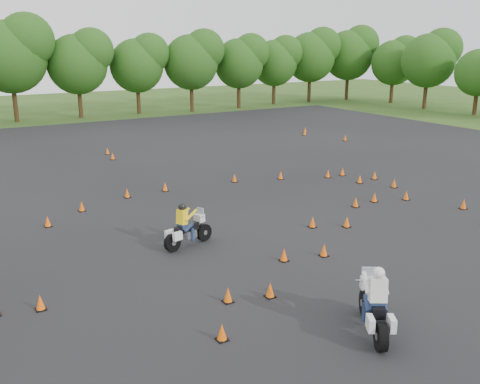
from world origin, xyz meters
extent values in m
plane|color=#2D5119|center=(0.00, 0.00, 0.00)|extent=(140.00, 140.00, 0.00)
plane|color=black|center=(0.00, 6.00, 0.01)|extent=(62.00, 62.00, 0.00)
cone|color=#FF600A|center=(9.78, 4.14, 0.23)|extent=(0.26, 0.26, 0.45)
cone|color=#FF600A|center=(15.97, 20.01, 0.23)|extent=(0.26, 0.26, 0.45)
cone|color=#FF600A|center=(16.79, 21.00, 0.23)|extent=(0.26, 0.26, 0.45)
cone|color=#FF600A|center=(9.67, -0.29, 0.23)|extent=(0.26, 0.26, 0.45)
cone|color=#FF600A|center=(-3.22, 9.69, 0.23)|extent=(0.26, 0.26, 0.45)
cone|color=#FF600A|center=(-4.44, -2.69, 0.23)|extent=(0.26, 0.26, 0.45)
cone|color=#FF600A|center=(8.50, 2.14, 0.23)|extent=(0.26, 0.26, 0.45)
cone|color=#FF600A|center=(17.09, 16.24, 0.23)|extent=(0.26, 0.26, 0.45)
cone|color=#FF600A|center=(9.20, 7.62, 0.23)|extent=(0.26, 0.26, 0.45)
cone|color=#FF600A|center=(-3.17, -3.07, 0.23)|extent=(0.26, 0.26, 0.45)
cone|color=#FF600A|center=(3.24, 0.60, 0.23)|extent=(0.26, 0.26, 0.45)
cone|color=#FF600A|center=(8.14, 7.68, 0.23)|extent=(0.26, 0.26, 0.45)
cone|color=#FF600A|center=(5.58, 8.77, 0.23)|extent=(0.26, 0.26, 0.45)
cone|color=#FF600A|center=(6.91, 2.71, 0.23)|extent=(0.26, 0.26, 0.45)
cone|color=#FF600A|center=(8.83, 5.78, 0.23)|extent=(0.26, 0.26, 0.45)
cone|color=#FF600A|center=(10.17, 5.99, 0.23)|extent=(0.26, 0.26, 0.45)
cone|color=#FF600A|center=(-0.97, 18.89, 0.23)|extent=(0.26, 0.26, 0.45)
cone|color=#FF600A|center=(0.35, -1.38, 0.23)|extent=(0.26, 0.26, 0.45)
cone|color=#FF600A|center=(-9.39, -0.28, 0.23)|extent=(0.26, 0.26, 0.45)
cone|color=#FF600A|center=(-7.61, 7.18, 0.23)|extent=(0.26, 0.26, 0.45)
cone|color=#FF600A|center=(3.00, 9.59, 0.23)|extent=(0.26, 0.26, 0.45)
cone|color=#FF600A|center=(-5.64, -4.46, 0.23)|extent=(0.26, 0.26, 0.45)
cone|color=#FF600A|center=(5.55, 2.57, 0.23)|extent=(0.26, 0.26, 0.45)
cone|color=#FF600A|center=(1.97, 1.33, 0.23)|extent=(0.26, 0.26, 0.45)
cone|color=#FF600A|center=(-5.79, 8.61, 0.23)|extent=(0.26, 0.26, 0.45)
cone|color=#FF600A|center=(-1.16, -0.99, 0.23)|extent=(0.26, 0.26, 0.45)
cone|color=#FF600A|center=(-0.73, 20.74, 0.23)|extent=(0.26, 0.26, 0.45)
cone|color=#FF600A|center=(-1.09, 9.84, 0.23)|extent=(0.26, 0.26, 0.45)
camera|label=1|loc=(-11.66, -15.41, 7.57)|focal=40.00mm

